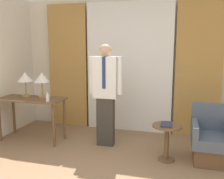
# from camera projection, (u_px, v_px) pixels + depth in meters

# --- Properties ---
(wall_back) EXTENTS (10.00, 0.06, 2.70)m
(wall_back) POSITION_uv_depth(u_px,v_px,m) (130.00, 65.00, 5.11)
(wall_back) COLOR silver
(wall_back) RESTS_ON ground_plane
(curtain_sheer_center) EXTENTS (1.73, 0.06, 2.58)m
(curtain_sheer_center) POSITION_uv_depth(u_px,v_px,m) (129.00, 68.00, 5.00)
(curtain_sheer_center) COLOR white
(curtain_sheer_center) RESTS_ON ground_plane
(curtain_drape_left) EXTENTS (0.85, 0.06, 2.58)m
(curtain_drape_left) POSITION_uv_depth(u_px,v_px,m) (68.00, 67.00, 5.34)
(curtain_drape_left) COLOR #B28442
(curtain_drape_left) RESTS_ON ground_plane
(curtain_drape_right) EXTENTS (0.85, 0.06, 2.58)m
(curtain_drape_right) POSITION_uv_depth(u_px,v_px,m) (198.00, 70.00, 4.66)
(curtain_drape_right) COLOR #B28442
(curtain_drape_right) RESTS_ON ground_plane
(desk) EXTENTS (1.21, 0.54, 0.79)m
(desk) POSITION_uv_depth(u_px,v_px,m) (32.00, 105.00, 4.55)
(desk) COLOR brown
(desk) RESTS_ON ground_plane
(table_lamp_left) EXTENTS (0.29, 0.29, 0.46)m
(table_lamp_left) POSITION_uv_depth(u_px,v_px,m) (25.00, 78.00, 4.61)
(table_lamp_left) COLOR #9E7F47
(table_lamp_left) RESTS_ON desk
(table_lamp_right) EXTENTS (0.29, 0.29, 0.46)m
(table_lamp_right) POSITION_uv_depth(u_px,v_px,m) (42.00, 79.00, 4.52)
(table_lamp_right) COLOR #9E7F47
(table_lamp_right) RESTS_ON desk
(bottle_near_edge) EXTENTS (0.06, 0.06, 0.16)m
(bottle_near_edge) POSITION_uv_depth(u_px,v_px,m) (48.00, 98.00, 4.24)
(bottle_near_edge) COLOR silver
(bottle_near_edge) RESTS_ON desk
(person) EXTENTS (0.58, 0.20, 1.76)m
(person) POSITION_uv_depth(u_px,v_px,m) (106.00, 91.00, 4.25)
(person) COLOR #38332D
(person) RESTS_ON ground_plane
(armchair) EXTENTS (0.56, 0.65, 0.84)m
(armchair) POSITION_uv_depth(u_px,v_px,m) (210.00, 141.00, 3.74)
(armchair) COLOR brown
(armchair) RESTS_ON ground_plane
(side_table) EXTENTS (0.45, 0.45, 0.56)m
(side_table) POSITION_uv_depth(u_px,v_px,m) (167.00, 137.00, 3.75)
(side_table) COLOR brown
(side_table) RESTS_ON ground_plane
(book) EXTENTS (0.16, 0.24, 0.03)m
(book) POSITION_uv_depth(u_px,v_px,m) (166.00, 125.00, 3.70)
(book) COLOR #2D334C
(book) RESTS_ON side_table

